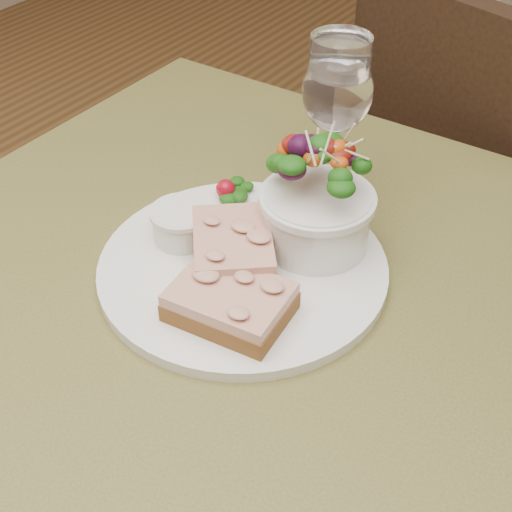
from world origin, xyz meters
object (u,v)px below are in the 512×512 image
Objects in this scene: cafe_table at (245,369)px; ramekin at (182,223)px; chair_far at (480,302)px; sandwich_back at (233,247)px; wine_glass at (337,96)px; dinner_plate at (243,267)px; sandwich_front at (230,302)px; salad_bowl at (318,196)px.

cafe_table is 13.14× the size of ramekin.
chair_far is 14.78× the size of ramekin.
wine_glass is at bearing 138.10° from sandwich_back.
dinner_plate is at bearing -90.89° from wine_glass.
dinner_plate is at bearing 110.27° from sandwich_front.
chair_far is 3.08× the size of dinner_plate.
dinner_plate is at bearing 99.54° from sandwich_back.
chair_far is 0.80m from sandwich_back.
sandwich_front is at bearing -82.99° from wine_glass.
chair_far reaches higher than sandwich_front.
sandwich_back reaches higher than ramekin.
chair_far is at bearing 82.01° from salad_bowl.
salad_bowl is 0.12m from wine_glass.
sandwich_back is (-0.04, 0.06, 0.01)m from sandwich_front.
wine_glass reaches higher than sandwich_front.
dinner_plate is 2.24× the size of sandwich_back.
chair_far is at bearing 129.45° from sandwich_back.
chair_far reaches higher than ramekin.
sandwich_back is 0.75× the size of wine_glass.
wine_glass is at bearing 91.39° from sandwich_front.
sandwich_front is at bearing 99.59° from chair_far.
sandwich_front is 0.65× the size of wine_glass.
sandwich_back is at bearing -131.47° from dinner_plate.
dinner_plate reaches higher than cafe_table.
cafe_table is 0.17m from ramekin.
chair_far is 6.88× the size of sandwich_back.
salad_bowl is at bearing 79.41° from cafe_table.
salad_bowl is at bearing 57.48° from dinner_plate.
wine_glass is (0.00, 0.17, 0.12)m from dinner_plate.
ramekin is at bearing -113.98° from wine_glass.
sandwich_front is 0.87× the size of sandwich_back.
cafe_table is 0.14m from sandwich_back.
wine_glass reaches higher than salad_bowl.
salad_bowl is at bearing 30.37° from ramekin.
sandwich_front is at bearing -31.24° from ramekin.
sandwich_back is at bearing -92.91° from wine_glass.
chair_far is 0.81m from ramekin.
sandwich_back reaches higher than sandwich_front.
dinner_plate is 2.58× the size of sandwich_front.
sandwich_front is 0.13m from ramekin.
sandwich_back is at bearing 140.81° from cafe_table.
chair_far is at bearing 74.96° from wine_glass.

